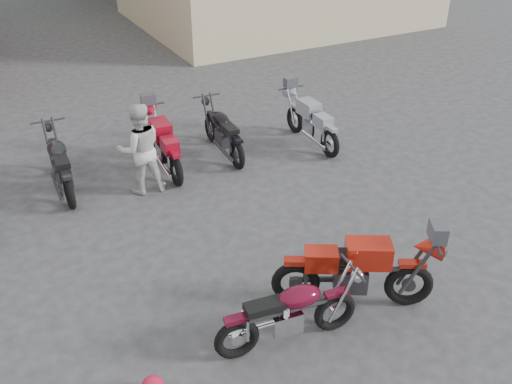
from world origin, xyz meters
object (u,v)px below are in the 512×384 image
person_light (140,149)px  vintage_motorcycle (291,309)px  sportbike (357,268)px  row_bike_6 (311,119)px  row_bike_5 (223,129)px  row_bike_4 (163,142)px  row_bike_3 (59,161)px

person_light → vintage_motorcycle: bearing=100.6°
sportbike → row_bike_6: size_ratio=1.10×
person_light → row_bike_5: size_ratio=0.89×
row_bike_4 → row_bike_5: (1.30, 0.05, -0.02)m
row_bike_4 → person_light: bearing=138.5°
row_bike_3 → row_bike_6: 5.17m
row_bike_4 → row_bike_6: size_ratio=1.03×
row_bike_3 → vintage_motorcycle: bearing=-160.1°
person_light → row_bike_4: (0.65, 0.66, -0.28)m
person_light → row_bike_4: 0.97m
sportbike → row_bike_6: bearing=93.6°
row_bike_4 → row_bike_6: row_bike_4 is taller
sportbike → row_bike_3: 5.90m
row_bike_4 → row_bike_5: bearing=-84.5°
sportbike → row_bike_5: bearing=115.2°
vintage_motorcycle → row_bike_6: size_ratio=0.96×
row_bike_3 → row_bike_6: row_bike_3 is taller
vintage_motorcycle → sportbike: (1.16, 0.21, 0.08)m
vintage_motorcycle → sportbike: sportbike is taller
vintage_motorcycle → row_bike_5: (1.54, 5.30, 0.02)m
row_bike_5 → row_bike_3: bearing=91.5°
sportbike → row_bike_6: sportbike is taller
row_bike_3 → row_bike_5: bearing=-89.1°
sportbike → row_bike_5: sportbike is taller
row_bike_3 → row_bike_6: size_ratio=1.04×
sportbike → row_bike_6: (2.26, 4.65, -0.06)m
row_bike_6 → row_bike_5: bearing=77.4°
vintage_motorcycle → row_bike_6: bearing=61.5°
row_bike_3 → row_bike_4: size_ratio=1.00×
vintage_motorcycle → row_bike_3: size_ratio=0.93×
person_light → row_bike_3: bearing=-24.9°
row_bike_4 → row_bike_6: (3.18, -0.38, -0.02)m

